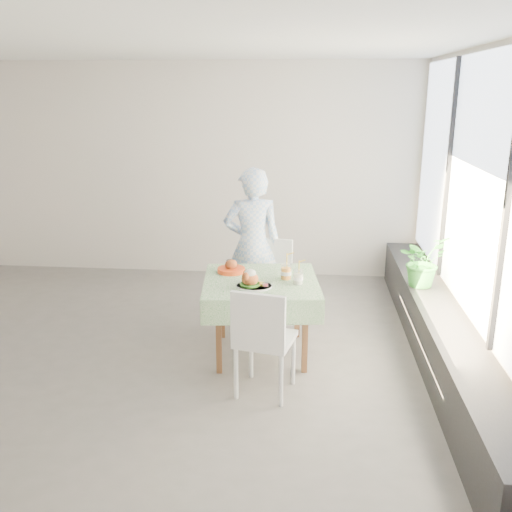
# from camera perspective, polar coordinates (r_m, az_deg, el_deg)

# --- Properties ---
(floor) EXTENTS (6.00, 6.00, 0.00)m
(floor) POSITION_cam_1_polar(r_m,az_deg,el_deg) (5.75, -11.10, -9.07)
(floor) COLOR #5A5755
(floor) RESTS_ON ground
(ceiling) EXTENTS (6.00, 6.00, 0.00)m
(ceiling) POSITION_cam_1_polar(r_m,az_deg,el_deg) (5.23, -12.86, 19.92)
(ceiling) COLOR white
(ceiling) RESTS_ON ground
(wall_back) EXTENTS (6.00, 0.02, 2.80)m
(wall_back) POSITION_cam_1_polar(r_m,az_deg,el_deg) (7.70, -6.46, 8.48)
(wall_back) COLOR silver
(wall_back) RESTS_ON ground
(wall_right) EXTENTS (0.02, 5.00, 2.80)m
(wall_right) POSITION_cam_1_polar(r_m,az_deg,el_deg) (5.27, 21.08, 3.89)
(wall_right) COLOR silver
(wall_right) RESTS_ON ground
(window_pane) EXTENTS (0.01, 4.80, 2.18)m
(window_pane) POSITION_cam_1_polar(r_m,az_deg,el_deg) (5.22, 21.04, 6.58)
(window_pane) COLOR #D1E0F9
(window_pane) RESTS_ON ground
(window_ledge) EXTENTS (0.40, 4.80, 0.50)m
(window_ledge) POSITION_cam_1_polar(r_m,az_deg,el_deg) (5.57, 17.87, -7.65)
(window_ledge) COLOR black
(window_ledge) RESTS_ON ground
(cafe_table) EXTENTS (1.15, 1.15, 0.74)m
(cafe_table) POSITION_cam_1_polar(r_m,az_deg,el_deg) (5.37, 0.48, -5.27)
(cafe_table) COLOR brown
(cafe_table) RESTS_ON ground
(chair_far) EXTENTS (0.50, 0.50, 0.91)m
(chair_far) POSITION_cam_1_polar(r_m,az_deg,el_deg) (6.11, 1.23, -4.37)
(chair_far) COLOR white
(chair_far) RESTS_ON ground
(chair_near) EXTENTS (0.53, 0.53, 0.94)m
(chair_near) POSITION_cam_1_polar(r_m,az_deg,el_deg) (4.78, 0.88, -10.40)
(chair_near) COLOR white
(chair_near) RESTS_ON ground
(diner) EXTENTS (0.67, 0.49, 1.68)m
(diner) POSITION_cam_1_polar(r_m,az_deg,el_deg) (6.06, -0.36, 1.02)
(diner) COLOR #95BDEF
(diner) RESTS_ON ground
(main_dish) EXTENTS (0.33, 0.33, 0.17)m
(main_dish) POSITION_cam_1_polar(r_m,az_deg,el_deg) (5.07, -0.40, -2.56)
(main_dish) COLOR white
(main_dish) RESTS_ON cafe_table
(juice_cup_orange) EXTENTS (0.11, 0.11, 0.30)m
(juice_cup_orange) POSITION_cam_1_polar(r_m,az_deg,el_deg) (5.29, 3.02, -1.61)
(juice_cup_orange) COLOR white
(juice_cup_orange) RESTS_ON cafe_table
(juice_cup_lemonade) EXTENTS (0.09, 0.09, 0.26)m
(juice_cup_lemonade) POSITION_cam_1_polar(r_m,az_deg,el_deg) (5.17, 4.24, -2.16)
(juice_cup_lemonade) COLOR white
(juice_cup_lemonade) RESTS_ON cafe_table
(second_dish) EXTENTS (0.27, 0.27, 0.13)m
(second_dish) POSITION_cam_1_polar(r_m,az_deg,el_deg) (5.50, -2.50, -1.25)
(second_dish) COLOR red
(second_dish) RESTS_ON cafe_table
(potted_plant) EXTENTS (0.63, 0.62, 0.53)m
(potted_plant) POSITION_cam_1_polar(r_m,az_deg,el_deg) (6.03, 16.32, -0.46)
(potted_plant) COLOR #2A7125
(potted_plant) RESTS_ON window_ledge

